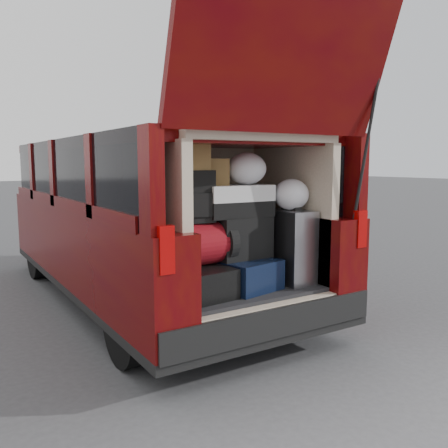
% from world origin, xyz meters
% --- Properties ---
extents(ground, '(80.00, 80.00, 0.00)m').
position_xyz_m(ground, '(0.00, 0.00, 0.00)').
color(ground, '#393A3C').
rests_on(ground, ground).
extents(minivan, '(1.90, 5.35, 2.77)m').
position_xyz_m(minivan, '(0.00, 1.86, 0.91)').
color(minivan, black).
rests_on(minivan, ground).
extents(load_floor, '(1.24, 1.05, 0.55)m').
position_xyz_m(load_floor, '(0.00, 0.28, 0.28)').
color(load_floor, black).
rests_on(load_floor, ground).
extents(black_hardshell, '(0.46, 0.59, 0.22)m').
position_xyz_m(black_hardshell, '(-0.39, 0.13, 0.66)').
color(black_hardshell, black).
rests_on(black_hardshell, load_floor).
extents(navy_hardshell, '(0.54, 0.62, 0.24)m').
position_xyz_m(navy_hardshell, '(0.02, 0.14, 0.67)').
color(navy_hardshell, black).
rests_on(navy_hardshell, load_floor).
extents(silver_roller, '(0.26, 0.41, 0.61)m').
position_xyz_m(silver_roller, '(0.47, 0.06, 0.85)').
color(silver_roller, silver).
rests_on(silver_roller, load_floor).
extents(red_duffel, '(0.54, 0.38, 0.33)m').
position_xyz_m(red_duffel, '(-0.35, 0.16, 0.94)').
color(red_duffel, maroon).
rests_on(red_duffel, black_hardshell).
extents(black_soft_case, '(0.47, 0.30, 0.33)m').
position_xyz_m(black_soft_case, '(0.04, 0.17, 0.95)').
color(black_soft_case, black).
rests_on(black_soft_case, navy_hardshell).
extents(backpack, '(0.29, 0.19, 0.39)m').
position_xyz_m(backpack, '(-0.38, 0.17, 1.30)').
color(backpack, black).
rests_on(backpack, red_duffel).
extents(twotone_duffel, '(0.57, 0.31, 0.25)m').
position_xyz_m(twotone_duffel, '(0.01, 0.19, 1.25)').
color(twotone_duffel, silver).
rests_on(twotone_duffel, black_soft_case).
extents(grocery_sack_lower, '(0.21, 0.18, 0.19)m').
position_xyz_m(grocery_sack_lower, '(-0.38, 0.18, 1.59)').
color(grocery_sack_lower, olive).
rests_on(grocery_sack_lower, backpack).
extents(grocery_sack_upper, '(0.23, 0.20, 0.21)m').
position_xyz_m(grocery_sack_upper, '(-0.17, 0.24, 1.48)').
color(grocery_sack_upper, olive).
rests_on(grocery_sack_upper, twotone_duffel).
extents(plastic_bag_center, '(0.35, 0.33, 0.26)m').
position_xyz_m(plastic_bag_center, '(0.11, 0.19, 1.50)').
color(plastic_bag_center, white).
rests_on(plastic_bag_center, twotone_duffel).
extents(plastic_bag_right, '(0.33, 0.31, 0.26)m').
position_xyz_m(plastic_bag_right, '(0.46, 0.05, 1.29)').
color(plastic_bag_right, white).
rests_on(plastic_bag_right, silver_roller).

